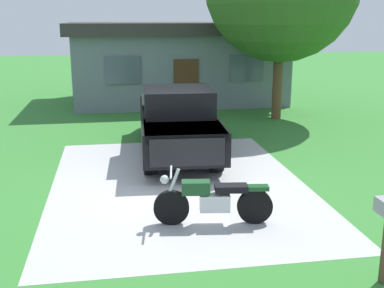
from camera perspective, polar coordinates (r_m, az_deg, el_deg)
name	(u,v)px	position (r m, az deg, el deg)	size (l,w,h in m)	color
ground_plane	(179,184)	(11.21, -1.57, -4.77)	(80.00, 80.00, 0.00)	#357A30
driveway_pad	(179,184)	(11.21, -1.57, -4.76)	(5.76, 7.92, 0.01)	#B0B0B0
motorcycle	(212,200)	(9.00, 2.42, -6.58)	(2.21, 0.70, 1.09)	black
pickup_truck	(177,120)	(13.58, -1.79, 2.87)	(2.29, 5.72, 1.90)	black
neighbor_house	(178,61)	(22.17, -1.71, 9.68)	(9.60, 5.60, 3.50)	slate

